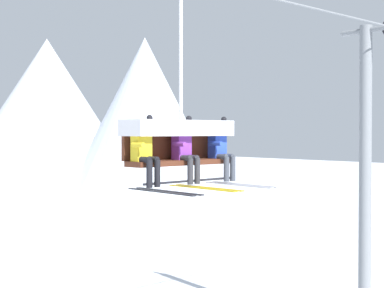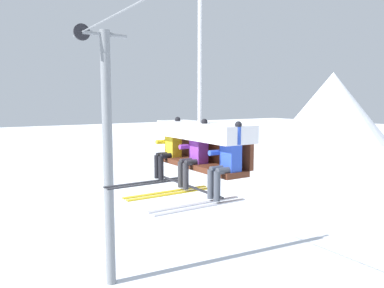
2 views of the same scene
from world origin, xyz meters
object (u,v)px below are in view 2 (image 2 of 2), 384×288
(skier_yellow, at_px, (168,148))
(skier_blue, at_px, (225,161))
(chairlift_chair, at_px, (203,137))
(lift_tower_near, at_px, (107,155))
(skier_purple, at_px, (193,154))

(skier_yellow, xyz_separation_m, skier_blue, (1.91, 0.00, 0.00))
(chairlift_chair, distance_m, skier_yellow, 1.02)
(lift_tower_near, bearing_deg, skier_blue, -6.49)
(skier_yellow, bearing_deg, skier_blue, 0.00)
(skier_yellow, distance_m, skier_purple, 0.96)
(lift_tower_near, height_order, skier_yellow, lift_tower_near)
(lift_tower_near, distance_m, skier_blue, 8.24)
(chairlift_chair, xyz_separation_m, skier_blue, (0.96, -0.21, -0.31))
(chairlift_chair, relative_size, skier_purple, 2.30)
(chairlift_chair, bearing_deg, skier_blue, -12.54)
(lift_tower_near, height_order, skier_purple, lift_tower_near)
(skier_purple, bearing_deg, skier_blue, 0.00)
(skier_purple, bearing_deg, lift_tower_near, 172.65)
(chairlift_chair, bearing_deg, lift_tower_near, 174.33)
(skier_blue, bearing_deg, skier_purple, 180.00)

